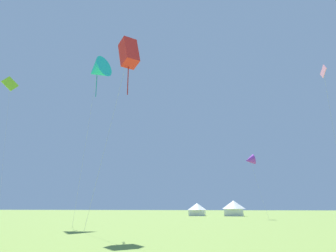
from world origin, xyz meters
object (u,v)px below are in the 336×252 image
(kite_cyan_delta, at_px, (97,70))
(kite_lime_diamond, at_px, (10,85))
(festival_tent_center, at_px, (234,207))
(kite_purple_delta, at_px, (250,160))
(kite_red_box, at_px, (129,53))
(festival_tent_left, at_px, (197,209))
(kite_pink_diamond, at_px, (324,76))

(kite_cyan_delta, xyz_separation_m, kite_lime_diamond, (-17.03, 5.93, 2.05))
(festival_tent_center, bearing_deg, kite_lime_diamond, -135.75)
(kite_cyan_delta, height_order, kite_purple_delta, kite_cyan_delta)
(festival_tent_center, bearing_deg, kite_red_box, -98.30)
(kite_lime_diamond, height_order, festival_tent_center, kite_lime_diamond)
(kite_red_box, distance_m, festival_tent_left, 47.33)
(festival_tent_left, bearing_deg, kite_lime_diamond, -127.85)
(kite_purple_delta, distance_m, festival_tent_center, 17.00)
(kite_cyan_delta, distance_m, kite_purple_delta, 28.80)
(kite_pink_diamond, height_order, festival_tent_center, kite_pink_diamond)
(kite_cyan_delta, distance_m, kite_pink_diamond, 24.57)
(kite_cyan_delta, bearing_deg, kite_pink_diamond, -0.71)
(kite_lime_diamond, bearing_deg, kite_cyan_delta, -19.19)
(festival_tent_center, bearing_deg, kite_purple_delta, -77.21)
(kite_cyan_delta, xyz_separation_m, festival_tent_left, (6.53, 36.25, -16.00))
(festival_tent_left, height_order, festival_tent_center, festival_tent_center)
(kite_lime_diamond, relative_size, festival_tent_left, 5.27)
(kite_lime_diamond, xyz_separation_m, festival_tent_left, (23.56, 30.32, -18.05))
(kite_cyan_delta, height_order, festival_tent_center, kite_cyan_delta)
(kite_red_box, relative_size, kite_purple_delta, 1.50)
(kite_purple_delta, relative_size, festival_tent_center, 2.15)
(kite_pink_diamond, distance_m, festival_tent_center, 39.96)
(kite_pink_diamond, bearing_deg, kite_red_box, -151.79)
(kite_pink_diamond, bearing_deg, festival_tent_left, 116.00)
(festival_tent_center, bearing_deg, festival_tent_left, 180.00)
(kite_pink_diamond, distance_m, festival_tent_left, 42.62)
(festival_tent_left, bearing_deg, festival_tent_center, -0.00)
(kite_cyan_delta, height_order, kite_lime_diamond, kite_lime_diamond)
(kite_pink_diamond, bearing_deg, kite_lime_diamond, 171.44)
(kite_cyan_delta, height_order, kite_pink_diamond, kite_cyan_delta)
(kite_cyan_delta, relative_size, kite_red_box, 1.24)
(kite_red_box, height_order, festival_tent_center, kite_red_box)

